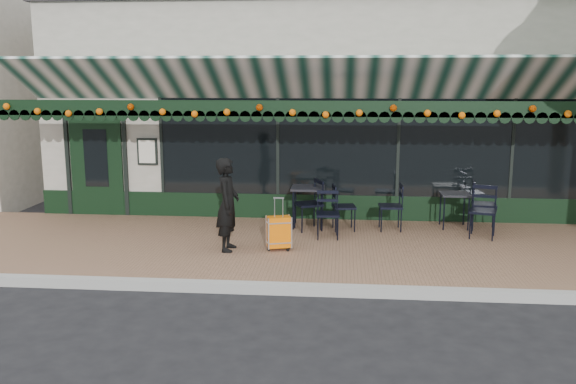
# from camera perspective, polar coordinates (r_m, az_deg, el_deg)

# --- Properties ---
(ground) EXTENTS (80.00, 80.00, 0.00)m
(ground) POSITION_cam_1_polar(r_m,az_deg,el_deg) (8.73, 2.88, -9.42)
(ground) COLOR black
(ground) RESTS_ON ground
(sidewalk) EXTENTS (18.00, 4.00, 0.15)m
(sidewalk) POSITION_cam_1_polar(r_m,az_deg,el_deg) (10.60, 3.33, -5.34)
(sidewalk) COLOR brown
(sidewalk) RESTS_ON ground
(curb) EXTENTS (18.00, 0.16, 0.15)m
(curb) POSITION_cam_1_polar(r_m,az_deg,el_deg) (8.62, 2.86, -9.13)
(curb) COLOR #9E9E99
(curb) RESTS_ON ground
(restaurant_building) EXTENTS (12.00, 9.60, 4.50)m
(restaurant_building) POSITION_cam_1_polar(r_m,az_deg,el_deg) (16.05, 4.11, 8.04)
(restaurant_building) COLOR gray
(restaurant_building) RESTS_ON ground
(woman) EXTENTS (0.38, 0.57, 1.56)m
(woman) POSITION_cam_1_polar(r_m,az_deg,el_deg) (10.12, -5.66, -1.17)
(woman) COLOR black
(woman) RESTS_ON sidewalk
(suitcase) EXTENTS (0.43, 0.32, 0.89)m
(suitcase) POSITION_cam_1_polar(r_m,az_deg,el_deg) (10.19, -0.87, -3.82)
(suitcase) COLOR orange
(suitcase) RESTS_ON sidewalk
(cafe_table_a) EXTENTS (0.55, 0.55, 0.67)m
(cafe_table_a) POSITION_cam_1_polar(r_m,az_deg,el_deg) (12.07, 15.34, -0.42)
(cafe_table_a) COLOR black
(cafe_table_a) RESTS_ON sidewalk
(cafe_table_b) EXTENTS (0.64, 0.64, 0.78)m
(cafe_table_b) POSITION_cam_1_polar(r_m,az_deg,el_deg) (11.70, 1.89, 0.11)
(cafe_table_b) COLOR black
(cafe_table_b) RESTS_ON sidewalk
(chair_a_left) EXTENTS (0.46, 0.46, 0.89)m
(chair_a_left) POSITION_cam_1_polar(r_m,az_deg,el_deg) (11.65, 9.56, -1.38)
(chair_a_left) COLOR black
(chair_a_left) RESTS_ON sidewalk
(chair_a_right) EXTENTS (0.54, 0.54, 0.94)m
(chair_a_right) POSITION_cam_1_polar(r_m,az_deg,el_deg) (12.10, 17.85, -1.17)
(chair_a_right) COLOR black
(chair_a_right) RESTS_ON sidewalk
(chair_a_front) EXTENTS (0.59, 0.59, 0.95)m
(chair_a_front) POSITION_cam_1_polar(r_m,az_deg,el_deg) (11.47, 17.78, -1.78)
(chair_a_front) COLOR black
(chair_a_front) RESTS_ON sidewalk
(chair_b_left) EXTENTS (0.64, 0.64, 0.97)m
(chair_b_left) POSITION_cam_1_polar(r_m,az_deg,el_deg) (11.49, 1.91, -1.19)
(chair_b_left) COLOR black
(chair_b_left) RESTS_ON sidewalk
(chair_b_right) EXTENTS (0.50, 0.50, 0.88)m
(chair_b_right) POSITION_cam_1_polar(r_m,az_deg,el_deg) (11.53, 5.26, -1.42)
(chair_b_right) COLOR black
(chair_b_right) RESTS_ON sidewalk
(chair_b_front) EXTENTS (0.45, 0.45, 0.86)m
(chair_b_front) POSITION_cam_1_polar(r_m,az_deg,el_deg) (10.94, 3.74, -2.13)
(chair_b_front) COLOR black
(chair_b_front) RESTS_ON sidewalk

